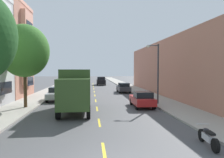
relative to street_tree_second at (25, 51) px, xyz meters
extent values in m
plane|color=#4C4C4F|center=(6.40, 17.28, -5.18)|extent=(160.00, 160.00, 0.00)
cube|color=#A39E93|center=(-0.70, 15.28, -5.11)|extent=(3.20, 120.00, 0.14)
cube|color=#A39E93|center=(13.50, 15.28, -5.11)|extent=(3.20, 120.00, 0.14)
cube|color=yellow|center=(6.40, -10.72, -5.17)|extent=(0.14, 2.20, 0.01)
cube|color=yellow|center=(6.40, -5.72, -5.17)|extent=(0.14, 2.20, 0.01)
cube|color=yellow|center=(6.40, -0.72, -5.17)|extent=(0.14, 2.20, 0.01)
cube|color=yellow|center=(6.40, 4.28, -5.17)|extent=(0.14, 2.20, 0.01)
cube|color=yellow|center=(6.40, 9.28, -5.17)|extent=(0.14, 2.20, 0.01)
cube|color=yellow|center=(6.40, 14.28, -5.17)|extent=(0.14, 2.20, 0.01)
cube|color=yellow|center=(6.40, 19.28, -5.17)|extent=(0.14, 2.20, 0.01)
cube|color=yellow|center=(6.40, 24.28, -5.17)|extent=(0.14, 2.20, 0.01)
cube|color=yellow|center=(6.40, 29.28, -5.17)|extent=(0.14, 2.20, 0.01)
cube|color=yellow|center=(6.40, 34.28, -5.17)|extent=(0.14, 2.20, 0.01)
cube|color=silver|center=(-2.02, 0.29, 0.43)|extent=(0.55, 3.39, 8.10)
cube|color=#1E232D|center=(-1.73, 0.29, -3.31)|extent=(0.04, 2.58, 1.10)
cube|color=#1E232D|center=(-1.73, 0.29, -0.19)|extent=(0.04, 2.58, 1.10)
cube|color=#1E232D|center=(-1.73, 0.29, 2.92)|extent=(0.04, 2.58, 1.10)
cube|color=#E19B83|center=(-2.55, 8.03, 6.52)|extent=(0.60, 7.54, 0.44)
cube|color=#E19B83|center=(-2.02, 8.03, 1.02)|extent=(0.55, 3.39, 8.96)
cube|color=#1E232D|center=(-1.73, 8.03, -3.11)|extent=(0.04, 2.58, 1.10)
cube|color=#1E232D|center=(-1.73, 8.03, 0.33)|extent=(0.04, 2.58, 1.10)
cube|color=#1E232D|center=(-1.73, 8.03, 3.78)|extent=(0.04, 2.58, 1.10)
cube|color=#B27560|center=(20.10, 7.28, -1.48)|extent=(10.00, 36.00, 7.39)
cylinder|color=#47331E|center=(0.00, 0.00, -3.40)|extent=(0.29, 0.29, 3.29)
ellipsoid|color=#387028|center=(0.00, 0.00, 0.01)|extent=(4.32, 4.32, 4.70)
cylinder|color=#38383D|center=(12.50, 0.81, -2.08)|extent=(0.16, 0.16, 5.91)
cylinder|color=#38383D|center=(11.95, 0.81, 0.72)|extent=(1.10, 0.10, 0.10)
ellipsoid|color=silver|center=(11.45, 0.81, 0.62)|extent=(0.44, 0.28, 0.20)
cube|color=#2D471E|center=(4.59, -0.78, -3.09)|extent=(2.43, 5.12, 2.86)
cube|color=#2D471E|center=(4.61, -4.48, -3.42)|extent=(2.31, 1.91, 2.20)
cube|color=black|center=(4.62, -5.38, -2.93)|extent=(2.02, 0.09, 0.97)
cube|color=black|center=(4.58, 1.69, -4.75)|extent=(2.40, 0.17, 0.24)
cylinder|color=black|center=(3.56, -4.54, -4.70)|extent=(0.29, 0.96, 0.96)
cylinder|color=black|center=(5.68, -4.53, -4.70)|extent=(0.29, 0.96, 0.96)
cylinder|color=black|center=(3.53, 0.57, -4.70)|extent=(0.29, 0.96, 0.96)
cylinder|color=black|center=(5.65, 0.58, -4.70)|extent=(0.29, 0.96, 0.96)
cylinder|color=black|center=(3.53, -0.53, -4.70)|extent=(0.29, 0.96, 0.96)
cylinder|color=black|center=(5.65, -0.52, -4.70)|extent=(0.29, 0.96, 0.96)
cube|color=#194C28|center=(1.96, 37.08, -4.54)|extent=(1.84, 4.04, 0.62)
cube|color=black|center=(1.98, 37.56, -3.95)|extent=(1.57, 1.72, 0.55)
cylinder|color=black|center=(1.17, 35.74, -4.85)|extent=(0.24, 0.67, 0.66)
cylinder|color=black|center=(2.69, 35.70, -4.85)|extent=(0.24, 0.67, 0.66)
cylinder|color=black|center=(1.24, 38.45, -4.85)|extent=(0.24, 0.67, 0.66)
cylinder|color=black|center=(2.76, 38.42, -4.85)|extent=(0.24, 0.67, 0.66)
cube|color=orange|center=(2.05, 11.22, -4.54)|extent=(1.80, 4.02, 0.62)
cube|color=black|center=(2.06, 11.70, -3.95)|extent=(1.56, 1.70, 0.55)
cylinder|color=black|center=(1.27, 9.87, -4.85)|extent=(0.23, 0.66, 0.66)
cylinder|color=black|center=(2.79, 9.85, -4.85)|extent=(0.23, 0.66, 0.66)
cylinder|color=black|center=(1.31, 12.59, -4.85)|extent=(0.23, 0.66, 0.66)
cylinder|color=black|center=(2.83, 12.57, -4.85)|extent=(0.23, 0.66, 0.66)
cube|color=#B2B5BA|center=(1.91, 4.79, -4.54)|extent=(1.83, 4.04, 0.62)
cube|color=black|center=(1.90, 5.27, -3.95)|extent=(1.57, 1.71, 0.55)
cylinder|color=black|center=(1.18, 3.42, -4.85)|extent=(0.24, 0.66, 0.66)
cylinder|color=black|center=(2.70, 3.45, -4.85)|extent=(0.24, 0.66, 0.66)
cylinder|color=black|center=(1.12, 6.14, -4.85)|extent=(0.24, 0.66, 0.66)
cylinder|color=black|center=(2.64, 6.17, -4.85)|extent=(0.24, 0.66, 0.66)
cube|color=#AD1E1E|center=(10.63, -0.22, -4.54)|extent=(1.78, 4.02, 0.62)
cube|color=black|center=(10.62, -0.70, -3.95)|extent=(1.55, 1.70, 0.55)
cylinder|color=black|center=(11.40, 1.13, -4.85)|extent=(0.23, 0.66, 0.66)
cylinder|color=black|center=(9.88, 1.15, -4.85)|extent=(0.23, 0.66, 0.66)
cylinder|color=black|center=(11.37, -1.59, -4.85)|extent=(0.23, 0.66, 0.66)
cylinder|color=black|center=(9.85, -1.57, -4.85)|extent=(0.23, 0.66, 0.66)
cube|color=#7A9EC6|center=(2.12, 19.76, -4.54)|extent=(1.81, 4.03, 0.62)
cube|color=black|center=(2.12, 20.24, -3.95)|extent=(1.56, 1.71, 0.55)
cylinder|color=black|center=(1.39, 18.39, -4.85)|extent=(0.23, 0.66, 0.66)
cylinder|color=black|center=(2.91, 18.41, -4.85)|extent=(0.23, 0.66, 0.66)
cylinder|color=black|center=(1.34, 21.11, -4.85)|extent=(0.23, 0.66, 0.66)
cylinder|color=black|center=(2.86, 21.13, -4.85)|extent=(0.23, 0.66, 0.66)
cube|color=#333338|center=(10.88, 12.68, -4.54)|extent=(1.75, 4.00, 0.62)
cube|color=black|center=(10.88, 12.20, -3.95)|extent=(1.53, 1.68, 0.55)
cylinder|color=black|center=(11.63, 14.04, -4.85)|extent=(0.22, 0.66, 0.66)
cylinder|color=black|center=(10.11, 14.04, -4.85)|extent=(0.22, 0.66, 0.66)
cylinder|color=black|center=(11.64, 11.32, -4.85)|extent=(0.22, 0.66, 0.66)
cylinder|color=black|center=(10.12, 11.32, -4.85)|extent=(0.22, 0.66, 0.66)
cube|color=maroon|center=(2.02, 29.22, -4.54)|extent=(1.94, 4.74, 0.62)
cube|color=black|center=(2.02, 29.59, -3.95)|extent=(1.67, 2.86, 0.55)
cylinder|color=black|center=(1.18, 27.64, -4.85)|extent=(0.24, 0.67, 0.66)
cylinder|color=black|center=(2.78, 27.60, -4.85)|extent=(0.24, 0.67, 0.66)
cylinder|color=black|center=(1.26, 30.83, -4.85)|extent=(0.24, 0.67, 0.66)
cylinder|color=black|center=(2.85, 30.79, -4.85)|extent=(0.24, 0.67, 0.66)
cube|color=black|center=(8.20, 29.23, -4.40)|extent=(1.95, 4.80, 0.90)
cube|color=black|center=(8.20, 29.23, -3.60)|extent=(1.72, 2.78, 0.70)
cylinder|color=black|center=(9.06, 30.86, -4.85)|extent=(0.22, 0.66, 0.66)
cylinder|color=black|center=(7.33, 30.86, -4.85)|extent=(0.22, 0.66, 0.66)
cylinder|color=black|center=(9.06, 27.59, -4.85)|extent=(0.22, 0.66, 0.66)
cylinder|color=black|center=(7.33, 27.59, -4.85)|extent=(0.22, 0.66, 0.66)
cylinder|color=black|center=(11.24, -9.88, -4.88)|extent=(0.21, 0.61, 0.60)
cylinder|color=black|center=(11.06, -11.32, -4.88)|extent=(0.21, 0.61, 0.60)
cube|color=silver|center=(11.15, -10.60, -4.76)|extent=(0.38, 0.84, 0.28)
ellipsoid|color=black|center=(11.17, -10.43, -4.50)|extent=(0.24, 0.48, 0.22)
cube|color=black|center=(11.12, -10.86, -4.48)|extent=(0.28, 0.54, 0.10)
cylinder|color=silver|center=(11.23, -10.00, -4.30)|extent=(0.62, 0.11, 0.03)
camera|label=1|loc=(5.85, -19.60, -1.69)|focal=33.95mm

